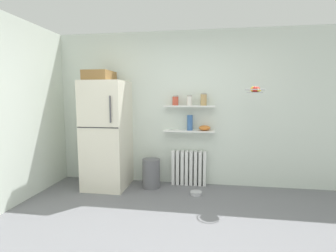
% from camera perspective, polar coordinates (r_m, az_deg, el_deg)
% --- Properties ---
extents(ground_plane, '(7.04, 7.04, 0.00)m').
position_cam_1_polar(ground_plane, '(3.17, 0.64, -21.71)').
color(ground_plane, slate).
extents(back_wall, '(7.04, 0.10, 2.60)m').
position_cam_1_polar(back_wall, '(4.33, 3.56, 3.92)').
color(back_wall, silver).
rests_on(back_wall, ground_plane).
extents(side_wall_left, '(0.10, 4.80, 2.60)m').
position_cam_1_polar(side_wall_left, '(3.90, -33.96, 2.51)').
color(side_wall_left, silver).
rests_on(side_wall_left, ground_plane).
extents(refrigerator, '(0.67, 0.75, 1.92)m').
position_cam_1_polar(refrigerator, '(4.27, -13.75, -1.49)').
color(refrigerator, silver).
rests_on(refrigerator, ground_plane).
extents(radiator, '(0.59, 0.12, 0.59)m').
position_cam_1_polar(radiator, '(4.36, 4.77, -9.49)').
color(radiator, white).
rests_on(radiator, ground_plane).
extents(wall_shelf_lower, '(0.84, 0.22, 0.02)m').
position_cam_1_polar(wall_shelf_lower, '(4.20, 4.82, -1.12)').
color(wall_shelf_lower, white).
extents(wall_shelf_upper, '(0.84, 0.22, 0.02)m').
position_cam_1_polar(wall_shelf_upper, '(4.16, 4.88, 4.52)').
color(wall_shelf_upper, white).
extents(storage_jar_0, '(0.10, 0.10, 0.16)m').
position_cam_1_polar(storage_jar_0, '(4.18, 1.69, 5.82)').
color(storage_jar_0, '#C64C38').
rests_on(storage_jar_0, wall_shelf_upper).
extents(storage_jar_1, '(0.09, 0.09, 0.17)m').
position_cam_1_polar(storage_jar_1, '(4.16, 4.89, 5.82)').
color(storage_jar_1, silver).
rests_on(storage_jar_1, wall_shelf_upper).
extents(storage_jar_2, '(0.10, 0.10, 0.20)m').
position_cam_1_polar(storage_jar_2, '(4.15, 8.12, 6.01)').
color(storage_jar_2, tan).
rests_on(storage_jar_2, wall_shelf_upper).
extents(vase, '(0.10, 0.10, 0.25)m').
position_cam_1_polar(vase, '(4.18, 5.01, 0.76)').
color(vase, '#38609E').
rests_on(vase, wall_shelf_lower).
extents(shelf_bowl, '(0.19, 0.19, 0.09)m').
position_cam_1_polar(shelf_bowl, '(4.18, 8.33, -0.43)').
color(shelf_bowl, orange).
rests_on(shelf_bowl, wall_shelf_lower).
extents(trash_bin, '(0.29, 0.29, 0.48)m').
position_cam_1_polar(trash_bin, '(4.25, -3.86, -10.68)').
color(trash_bin, slate).
rests_on(trash_bin, ground_plane).
extents(pet_food_bowl, '(0.18, 0.18, 0.05)m').
position_cam_1_polar(pet_food_bowl, '(4.03, 6.43, -14.94)').
color(pet_food_bowl, '#B7B7BC').
rests_on(pet_food_bowl, ground_plane).
extents(hanging_fruit_basket, '(0.28, 0.28, 0.09)m').
position_cam_1_polar(hanging_fruit_basket, '(3.79, 19.23, 7.77)').
color(hanging_fruit_basket, '#B2B2B7').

